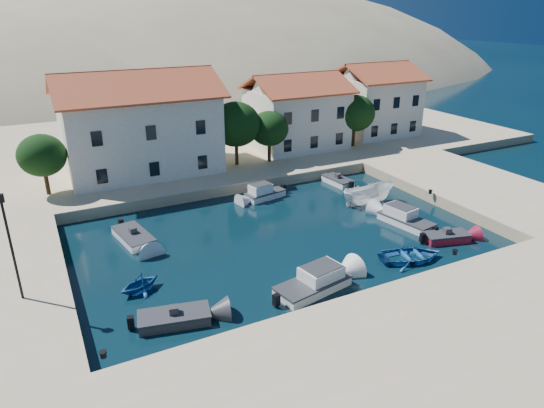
{
  "coord_description": "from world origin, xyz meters",
  "views": [
    {
      "loc": [
        -15.57,
        -18.93,
        16.08
      ],
      "look_at": [
        0.16,
        11.92,
        2.0
      ],
      "focal_mm": 32.0,
      "sensor_mm": 36.0,
      "label": 1
    }
  ],
  "objects": [
    {
      "name": "building_right",
      "position": [
        24.0,
        30.0,
        5.47
      ],
      "size": [
        9.45,
        8.4,
        8.8
      ],
      "color": "beige",
      "rests_on": "quay_north"
    },
    {
      "name": "cabin_cruiser_south",
      "position": [
        -1.77,
        2.65,
        0.48
      ],
      "size": [
        5.13,
        2.93,
        1.6
      ],
      "rotation": [
        0.0,
        0.0,
        0.19
      ],
      "color": "white",
      "rests_on": "ground"
    },
    {
      "name": "rowboat_west",
      "position": [
        -11.21,
        7.37,
        0.0
      ],
      "size": [
        3.21,
        3.0,
        1.36
      ],
      "primitive_type": "imported",
      "rotation": [
        0.0,
        0.0,
        -1.21
      ],
      "color": "#1B5094",
      "rests_on": "ground"
    },
    {
      "name": "cabin_cruiser_north",
      "position": [
        2.51,
        17.9,
        0.48
      ],
      "size": [
        3.94,
        2.25,
        1.6
      ],
      "rotation": [
        0.0,
        0.0,
        3.34
      ],
      "color": "white",
      "rests_on": "ground"
    },
    {
      "name": "motorboat_grey_sw",
      "position": [
        -10.25,
        3.28,
        0.29
      ],
      "size": [
        4.19,
        2.52,
        1.25
      ],
      "rotation": [
        0.0,
        0.0,
        -0.21
      ],
      "color": "#333338",
      "rests_on": "ground"
    },
    {
      "name": "hills",
      "position": [
        20.64,
        123.62,
        -23.4
      ],
      "size": [
        254.0,
        176.0,
        99.0
      ],
      "color": "gray",
      "rests_on": "ground"
    },
    {
      "name": "quay_north",
      "position": [
        2.0,
        38.0,
        0.5
      ],
      "size": [
        80.0,
        36.0,
        1.0
      ],
      "primitive_type": "cube",
      "color": "tan",
      "rests_on": "ground"
    },
    {
      "name": "rowboat_south",
      "position": [
        6.25,
        2.92,
        0.0
      ],
      "size": [
        5.02,
        4.11,
        0.91
      ],
      "primitive_type": "imported",
      "rotation": [
        0.0,
        0.0,
        1.32
      ],
      "color": "#1B5094",
      "rests_on": "ground"
    },
    {
      "name": "motorboat_red_se",
      "position": [
        10.6,
        3.95,
        0.3
      ],
      "size": [
        3.58,
        2.28,
        1.25
      ],
      "rotation": [
        0.0,
        0.0,
        -0.26
      ],
      "color": "maroon",
      "rests_on": "ground"
    },
    {
      "name": "quay_south",
      "position": [
        0.0,
        -6.0,
        0.5
      ],
      "size": [
        52.0,
        12.0,
        1.0
      ],
      "primitive_type": "cube",
      "color": "tan",
      "rests_on": "ground"
    },
    {
      "name": "lamppost",
      "position": [
        -17.5,
        8.0,
        4.75
      ],
      "size": [
        0.35,
        0.25,
        6.22
      ],
      "color": "black",
      "rests_on": "quay_west"
    },
    {
      "name": "ground",
      "position": [
        0.0,
        0.0,
        0.0
      ],
      "size": [
        400.0,
        400.0,
        0.0
      ],
      "primitive_type": "plane",
      "color": "black",
      "rests_on": "ground"
    },
    {
      "name": "motorboat_white_ne",
      "position": [
        10.55,
        18.08,
        0.3
      ],
      "size": [
        1.91,
        3.53,
        1.25
      ],
      "rotation": [
        0.0,
        0.0,
        1.67
      ],
      "color": "white",
      "rests_on": "ground"
    },
    {
      "name": "quay_east",
      "position": [
        20.5,
        10.0,
        0.5
      ],
      "size": [
        11.0,
        20.0,
        1.0
      ],
      "primitive_type": "cube",
      "color": "tan",
      "rests_on": "ground"
    },
    {
      "name": "building_left",
      "position": [
        -6.0,
        28.0,
        5.94
      ],
      "size": [
        14.7,
        9.45,
        9.7
      ],
      "color": "beige",
      "rests_on": "quay_north"
    },
    {
      "name": "motorboat_white_west",
      "position": [
        -10.04,
        14.56,
        0.29
      ],
      "size": [
        2.57,
        4.54,
        1.25
      ],
      "rotation": [
        0.0,
        0.0,
        -1.41
      ],
      "color": "white",
      "rests_on": "ground"
    },
    {
      "name": "building_mid",
      "position": [
        12.0,
        29.0,
        5.22
      ],
      "size": [
        10.5,
        8.4,
        8.3
      ],
      "color": "beige",
      "rests_on": "quay_north"
    },
    {
      "name": "trees",
      "position": [
        4.51,
        25.46,
        4.84
      ],
      "size": [
        37.3,
        5.3,
        6.45
      ],
      "color": "#382314",
      "rests_on": "quay_north"
    },
    {
      "name": "cabin_cruiser_east",
      "position": [
        9.9,
        7.52,
        0.48
      ],
      "size": [
        2.61,
        4.79,
        1.6
      ],
      "rotation": [
        0.0,
        0.0,
        1.75
      ],
      "color": "white",
      "rests_on": "ground"
    },
    {
      "name": "bollards",
      "position": [
        2.8,
        3.87,
        1.15
      ],
      "size": [
        29.36,
        9.56,
        0.3
      ],
      "color": "black",
      "rests_on": "ground"
    },
    {
      "name": "boat_east",
      "position": [
        9.96,
        12.53,
        0.0
      ],
      "size": [
        5.17,
        2.18,
        1.96
      ],
      "primitive_type": "imported",
      "rotation": [
        0.0,
        0.0,
        1.52
      ],
      "color": "white",
      "rests_on": "ground"
    }
  ]
}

